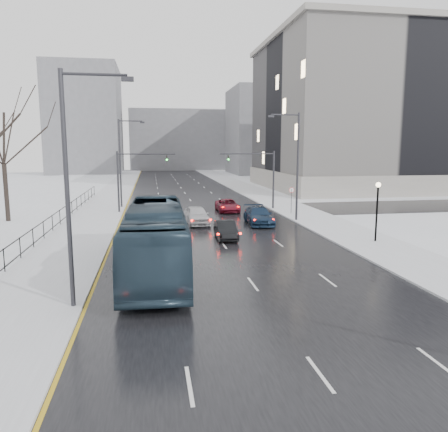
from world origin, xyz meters
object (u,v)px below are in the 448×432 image
no_uturn_sign (292,193)px  sedan_right_cross (228,205)px  mast_signal_right (264,173)px  streetlight_l_near (72,179)px  lamppost_r_mid (377,203)px  mast_signal_left (128,174)px  tree_park_e (9,222)px  sedan_right_far (259,216)px  streetlight_r_mid (295,161)px  bus (156,239)px  sedan_center_near (197,215)px  sedan_right_near (226,230)px  streetlight_l_far (122,159)px

no_uturn_sign → sedan_right_cross: no_uturn_sign is taller
mast_signal_right → no_uturn_sign: size_ratio=2.41×
streetlight_l_near → sedan_right_cross: bearing=67.4°
lamppost_r_mid → mast_signal_left: 25.71m
lamppost_r_mid → sedan_right_cross: size_ratio=0.89×
tree_park_e → sedan_right_far: 23.28m
tree_park_e → streetlight_r_mid: (26.37, -4.00, 5.62)m
streetlight_l_near → mast_signal_right: size_ratio=1.54×
lamppost_r_mid → mast_signal_left: (-18.33, 18.00, 1.16)m
tree_park_e → bus: 23.32m
sedan_center_near → sedan_right_near: size_ratio=1.19×
no_uturn_sign → bus: bus is taller
streetlight_r_mid → sedan_right_cross: (-5.11, 7.00, -4.91)m
streetlight_l_near → lamppost_r_mid: size_ratio=2.34×
streetlight_r_mid → tree_park_e: bearing=171.4°
sedan_right_cross → lamppost_r_mid: bearing=-64.8°
lamppost_r_mid → sedan_center_near: lamppost_r_mid is taller
streetlight_l_near → sedan_right_cross: 29.65m
tree_park_e → sedan_center_near: (17.18, -4.20, 0.87)m
lamppost_r_mid → sedan_right_near: (-10.50, 3.17, -2.23)m
streetlight_r_mid → sedan_right_far: bearing=-163.6°
sedan_right_cross → sedan_right_near: bearing=-100.3°
streetlight_l_near → sedan_right_far: (12.67, 18.92, -4.81)m
streetlight_r_mid → mast_signal_left: streetlight_r_mid is taller
mast_signal_right → sedan_center_near: 12.14m
no_uturn_sign → sedan_right_cross: bearing=154.0°
streetlight_r_mid → mast_signal_right: streetlight_r_mid is taller
sedan_right_cross → bus: bearing=-109.5°
tree_park_e → streetlight_l_near: 26.61m
tree_park_e → mast_signal_right: size_ratio=2.08×
streetlight_l_far → bus: bearing=-82.9°
streetlight_r_mid → sedan_right_far: size_ratio=1.88×
tree_park_e → streetlight_l_near: size_ratio=1.35×
sedan_center_near → sedan_right_near: 6.80m
sedan_right_far → sedan_right_cross: bearing=102.1°
tree_park_e → bus: tree_park_e is taller
streetlight_l_far → tree_park_e: bearing=-141.4°
streetlight_l_far → mast_signal_left: (0.84, -4.00, -1.51)m
streetlight_l_near → streetlight_l_far: same height
no_uturn_sign → bus: size_ratio=0.20×
bus → sedan_center_near: (3.78, 14.79, -1.06)m
tree_park_e → sedan_right_near: (18.70, -10.83, 0.71)m
sedan_right_near → sedan_right_cross: size_ratio=0.85×
mast_signal_right → sedan_right_near: 16.67m
lamppost_r_mid → no_uturn_sign: lamppost_r_mid is taller
sedan_center_near → streetlight_r_mid: bearing=-2.7°
streetlight_l_near → mast_signal_right: 32.03m
tree_park_e → sedan_right_cross: tree_park_e is taller
sedan_right_near → sedan_right_cross: sedan_right_near is taller
streetlight_l_far → sedan_right_cross: bearing=-24.0°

